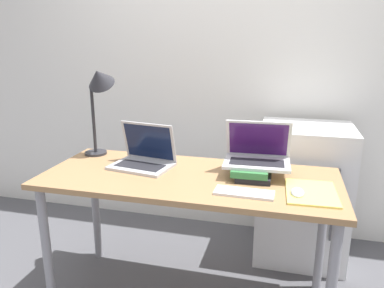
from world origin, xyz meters
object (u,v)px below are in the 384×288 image
(desk_lamp, at_px, (98,88))
(mini_fridge, at_px, (302,193))
(wireless_keyboard, at_px, (244,193))
(laptop_on_books, at_px, (257,155))
(notepad, at_px, (311,193))
(laptop_left, at_px, (144,158))
(mouse, at_px, (297,192))
(book_stack, at_px, (252,170))

(desk_lamp, height_order, mini_fridge, desk_lamp)
(wireless_keyboard, bearing_deg, laptop_on_books, 83.53)
(wireless_keyboard, distance_m, notepad, 0.32)
(laptop_left, bearing_deg, mini_fridge, 31.25)
(laptop_left, xyz_separation_m, wireless_keyboard, (0.61, -0.26, -0.04))
(desk_lamp, bearing_deg, laptop_left, -18.89)
(wireless_keyboard, distance_m, mouse, 0.25)
(book_stack, relative_size, desk_lamp, 0.47)
(laptop_left, height_order, desk_lamp, desk_lamp)
(mouse, bearing_deg, laptop_left, 165.94)
(wireless_keyboard, relative_size, mouse, 2.51)
(mouse, xyz_separation_m, notepad, (0.07, 0.04, -0.01))
(laptop_on_books, height_order, mini_fridge, laptop_on_books)
(laptop_left, distance_m, desk_lamp, 0.51)
(laptop_left, bearing_deg, book_stack, -0.91)
(book_stack, distance_m, mouse, 0.31)
(mini_fridge, bearing_deg, notepad, -90.08)
(book_stack, bearing_deg, wireless_keyboard, -92.96)
(desk_lamp, bearing_deg, mini_fridge, 19.99)
(book_stack, relative_size, mini_fridge, 0.29)
(wireless_keyboard, distance_m, mini_fridge, 0.94)
(book_stack, distance_m, desk_lamp, 1.03)
(notepad, bearing_deg, mouse, -151.02)
(laptop_left, relative_size, mouse, 3.27)
(laptop_left, distance_m, book_stack, 0.63)
(laptop_left, bearing_deg, wireless_keyboard, -23.18)
(book_stack, xyz_separation_m, desk_lamp, (-0.95, 0.12, 0.40))
(laptop_left, relative_size, mini_fridge, 0.40)
(laptop_left, height_order, mouse, laptop_left)
(notepad, bearing_deg, wireless_keyboard, -164.92)
(mouse, bearing_deg, desk_lamp, 164.61)
(mini_fridge, bearing_deg, wireless_keyboard, -110.73)
(laptop_left, xyz_separation_m, laptop_on_books, (0.65, 0.02, 0.06))
(wireless_keyboard, xyz_separation_m, desk_lamp, (-0.93, 0.37, 0.43))
(mini_fridge, bearing_deg, laptop_left, -148.75)
(mouse, height_order, mini_fridge, mini_fridge)
(wireless_keyboard, xyz_separation_m, notepad, (0.31, 0.08, -0.00))
(book_stack, xyz_separation_m, wireless_keyboard, (-0.01, -0.25, -0.03))
(laptop_left, xyz_separation_m, mini_fridge, (0.93, 0.56, -0.36))
(wireless_keyboard, height_order, mouse, mouse)
(wireless_keyboard, bearing_deg, desk_lamp, 158.26)
(laptop_on_books, bearing_deg, mini_fridge, 62.51)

